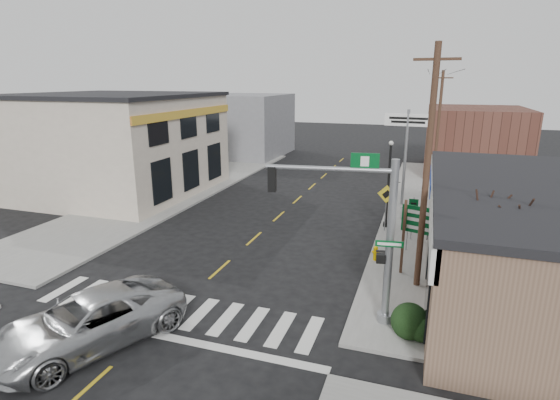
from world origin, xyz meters
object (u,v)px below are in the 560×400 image
(suv, at_px, (89,321))
(guide_sign, at_px, (423,229))
(fire_hydrant, at_px, (375,253))
(lamp_post, at_px, (390,178))
(bare_tree, at_px, (504,204))
(utility_pole_near, at_px, (427,169))
(utility_pole_far, at_px, (438,127))
(traffic_signal_pole, at_px, (370,224))
(dance_center_sign, at_px, (407,133))

(suv, bearing_deg, guide_sign, 65.09)
(fire_hydrant, height_order, lamp_post, lamp_post)
(guide_sign, bearing_deg, bare_tree, -33.47)
(guide_sign, bearing_deg, utility_pole_near, -76.09)
(utility_pole_far, bearing_deg, suv, -103.77)
(traffic_signal_pole, height_order, lamp_post, traffic_signal_pole)
(bare_tree, bearing_deg, guide_sign, 128.81)
(guide_sign, xyz_separation_m, utility_pole_near, (-0.06, -0.93, 2.64))
(traffic_signal_pole, xyz_separation_m, lamp_post, (-0.17, 9.96, -0.62))
(lamp_post, xyz_separation_m, utility_pole_far, (2.44, 12.01, 1.60))
(suv, xyz_separation_m, utility_pole_far, (10.12, 26.02, 3.67))
(suv, relative_size, traffic_signal_pole, 1.02)
(guide_sign, bearing_deg, suv, -121.77)
(lamp_post, distance_m, utility_pole_far, 12.36)
(traffic_signal_pole, distance_m, lamp_post, 9.98)
(suv, xyz_separation_m, traffic_signal_pole, (7.85, 4.05, 2.70))
(dance_center_sign, bearing_deg, traffic_signal_pole, -86.16)
(traffic_signal_pole, height_order, utility_pole_far, utility_pole_far)
(guide_sign, distance_m, lamp_post, 6.20)
(fire_hydrant, bearing_deg, bare_tree, -42.57)
(suv, bearing_deg, bare_tree, 48.63)
(utility_pole_near, bearing_deg, guide_sign, 90.45)
(suv, relative_size, dance_center_sign, 0.96)
(suv, relative_size, fire_hydrant, 8.69)
(lamp_post, height_order, utility_pole_near, utility_pole_near)
(bare_tree, xyz_separation_m, utility_pole_near, (-2.36, 1.93, 0.62))
(guide_sign, relative_size, bare_tree, 0.61)
(guide_sign, xyz_separation_m, bare_tree, (2.30, -2.86, 2.02))
(suv, bearing_deg, dance_center_sign, 91.19)
(bare_tree, relative_size, utility_pole_far, 0.61)
(dance_center_sign, bearing_deg, utility_pole_near, -78.66)
(fire_hydrant, height_order, bare_tree, bare_tree)
(utility_pole_near, bearing_deg, fire_hydrant, 137.93)
(utility_pole_near, bearing_deg, bare_tree, -35.05)
(fire_hydrant, xyz_separation_m, dance_center_sign, (0.56, 9.79, 4.25))
(fire_hydrant, bearing_deg, utility_pole_far, 81.59)
(dance_center_sign, relative_size, utility_pole_near, 0.67)
(traffic_signal_pole, distance_m, bare_tree, 4.21)
(suv, height_order, utility_pole_near, utility_pole_near)
(suv, height_order, lamp_post, lamp_post)
(suv, xyz_separation_m, fire_hydrant, (7.62, 9.13, -0.31))
(traffic_signal_pole, distance_m, dance_center_sign, 14.92)
(traffic_signal_pole, xyz_separation_m, dance_center_sign, (0.33, 14.87, 1.24))
(traffic_signal_pole, bearing_deg, fire_hydrant, 84.77)
(traffic_signal_pole, height_order, guide_sign, traffic_signal_pole)
(suv, height_order, guide_sign, guide_sign)
(guide_sign, bearing_deg, traffic_signal_pole, -94.53)
(bare_tree, bearing_deg, fire_hydrant, 137.43)
(fire_hydrant, xyz_separation_m, lamp_post, (0.06, 4.87, 2.39))
(suv, relative_size, utility_pole_near, 0.64)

